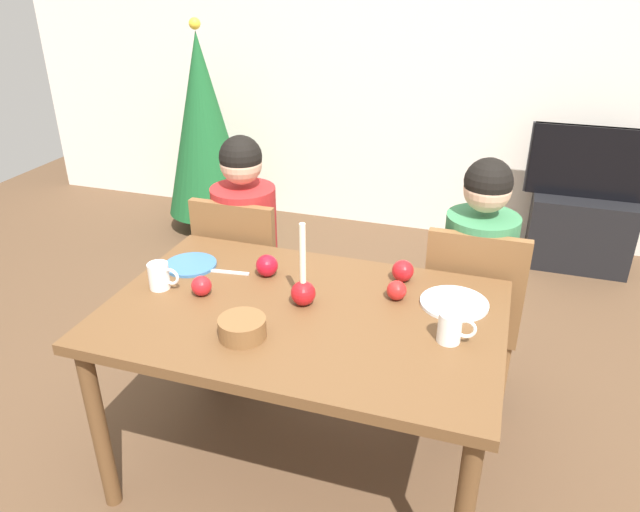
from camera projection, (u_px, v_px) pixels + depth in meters
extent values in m
plane|color=brown|center=(305.00, 466.00, 2.45)|extent=(7.68, 7.68, 0.00)
cube|color=silver|center=(429.00, 51.00, 4.08)|extent=(6.40, 0.10, 2.60)
cube|color=brown|center=(303.00, 315.00, 2.12)|extent=(1.40, 0.90, 0.04)
cylinder|color=brown|center=(99.00, 430.00, 2.14)|extent=(0.06, 0.06, 0.71)
cylinder|color=brown|center=(203.00, 318.00, 2.80)|extent=(0.06, 0.06, 0.71)
cylinder|color=brown|center=(483.00, 370.00, 2.45)|extent=(0.06, 0.06, 0.71)
cube|color=brown|center=(252.00, 279.00, 2.99)|extent=(0.40, 0.40, 0.04)
cube|color=brown|center=(234.00, 250.00, 2.72)|extent=(0.40, 0.04, 0.45)
cylinder|color=brown|center=(297.00, 306.00, 3.18)|extent=(0.04, 0.04, 0.41)
cylinder|color=brown|center=(239.00, 296.00, 3.28)|extent=(0.04, 0.04, 0.41)
cylinder|color=brown|center=(273.00, 341.00, 2.90)|extent=(0.04, 0.04, 0.41)
cylinder|color=brown|center=(210.00, 329.00, 2.99)|extent=(0.04, 0.04, 0.41)
cube|color=brown|center=(471.00, 314.00, 2.69)|extent=(0.40, 0.40, 0.04)
cube|color=brown|center=(474.00, 285.00, 2.43)|extent=(0.40, 0.04, 0.45)
cylinder|color=brown|center=(505.00, 342.00, 2.89)|extent=(0.04, 0.04, 0.41)
cylinder|color=brown|center=(435.00, 330.00, 2.98)|extent=(0.04, 0.04, 0.41)
cylinder|color=brown|center=(502.00, 384.00, 2.60)|extent=(0.04, 0.04, 0.41)
cylinder|color=brown|center=(424.00, 370.00, 2.69)|extent=(0.04, 0.04, 0.41)
cube|color=#33384C|center=(250.00, 319.00, 3.04)|extent=(0.28, 0.28, 0.45)
cylinder|color=#AD2323|center=(245.00, 236.00, 2.83)|extent=(0.30, 0.30, 0.48)
sphere|color=tan|center=(241.00, 163.00, 2.67)|extent=(0.19, 0.19, 0.19)
sphere|color=black|center=(241.00, 157.00, 2.66)|extent=(0.19, 0.19, 0.19)
cube|color=#33384C|center=(465.00, 358.00, 2.74)|extent=(0.28, 0.28, 0.45)
cylinder|color=#387A4C|center=(477.00, 268.00, 2.53)|extent=(0.30, 0.30, 0.48)
sphere|color=tan|center=(488.00, 189.00, 2.37)|extent=(0.19, 0.19, 0.19)
sphere|color=black|center=(489.00, 182.00, 2.36)|extent=(0.19, 0.19, 0.19)
cube|color=black|center=(579.00, 230.00, 3.98)|extent=(0.64, 0.40, 0.48)
cube|color=black|center=(593.00, 163.00, 3.78)|extent=(0.79, 0.04, 0.46)
cube|color=black|center=(593.00, 163.00, 3.77)|extent=(0.76, 0.05, 0.46)
cylinder|color=brown|center=(212.00, 218.00, 4.62)|extent=(0.08, 0.08, 0.14)
cone|color=#195628|center=(204.00, 126.00, 4.30)|extent=(0.61, 0.61, 1.30)
sphere|color=yellow|center=(195.00, 23.00, 3.99)|extent=(0.08, 0.08, 0.08)
sphere|color=red|center=(303.00, 293.00, 2.13)|extent=(0.09, 0.09, 0.09)
cylinder|color=#EFE5C6|center=(303.00, 254.00, 2.06)|extent=(0.02, 0.02, 0.23)
cylinder|color=teal|center=(191.00, 265.00, 2.42)|extent=(0.21, 0.21, 0.01)
cylinder|color=silver|center=(454.00, 303.00, 2.15)|extent=(0.24, 0.24, 0.01)
cylinder|color=white|center=(159.00, 276.00, 2.24)|extent=(0.08, 0.08, 0.10)
torus|color=white|center=(171.00, 277.00, 2.22)|extent=(0.07, 0.01, 0.07)
cylinder|color=white|center=(450.00, 327.00, 1.92)|extent=(0.08, 0.08, 0.10)
torus|color=white|center=(466.00, 329.00, 1.91)|extent=(0.07, 0.01, 0.07)
cube|color=silver|center=(227.00, 272.00, 2.36)|extent=(0.18, 0.04, 0.01)
cylinder|color=brown|center=(242.00, 328.00, 1.95)|extent=(0.16, 0.16, 0.07)
sphere|color=red|center=(201.00, 286.00, 2.20)|extent=(0.08, 0.08, 0.08)
sphere|color=red|center=(397.00, 290.00, 2.17)|extent=(0.07, 0.07, 0.07)
sphere|color=#B71020|center=(267.00, 266.00, 2.33)|extent=(0.09, 0.09, 0.09)
sphere|color=red|center=(403.00, 271.00, 2.29)|extent=(0.08, 0.08, 0.08)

